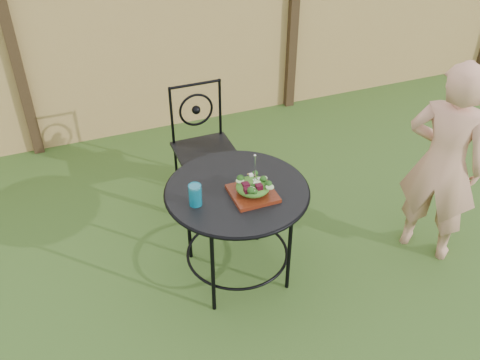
{
  "coord_description": "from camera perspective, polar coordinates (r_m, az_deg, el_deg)",
  "views": [
    {
      "loc": [
        -1.07,
        -2.51,
        2.73
      ],
      "look_at": [
        -0.08,
        0.05,
        0.75
      ],
      "focal_mm": 40.0,
      "sensor_mm": 36.0,
      "label": 1
    }
  ],
  "objects": [
    {
      "name": "drinking_glass",
      "position": [
        3.2,
        -4.8,
        -1.59
      ],
      "size": [
        0.08,
        0.08,
        0.14
      ],
      "primitive_type": "cylinder",
      "color": "#0B647F",
      "rests_on": "patio_table"
    },
    {
      "name": "patio_chair",
      "position": [
        4.24,
        -3.94,
        3.97
      ],
      "size": [
        0.46,
        0.46,
        0.95
      ],
      "color": "black",
      "rests_on": "ground"
    },
    {
      "name": "diner",
      "position": [
        3.81,
        20.86,
        1.59
      ],
      "size": [
        0.6,
        0.64,
        1.47
      ],
      "primitive_type": "imported",
      "rotation": [
        0.0,
        0.0,
        2.2
      ],
      "color": "tan",
      "rests_on": "ground"
    },
    {
      "name": "patio_table",
      "position": [
        3.44,
        -0.32,
        -2.82
      ],
      "size": [
        0.92,
        0.92,
        0.72
      ],
      "color": "black",
      "rests_on": "ground"
    },
    {
      "name": "fence",
      "position": [
        5.15,
        -8.14,
        15.15
      ],
      "size": [
        8.0,
        0.12,
        1.9
      ],
      "color": "tan",
      "rests_on": "ground"
    },
    {
      "name": "fork",
      "position": [
        3.19,
        1.58,
        1.19
      ],
      "size": [
        0.01,
        0.01,
        0.18
      ],
      "primitive_type": "cylinder",
      "color": "silver",
      "rests_on": "salad"
    },
    {
      "name": "salad_plate",
      "position": [
        3.3,
        1.37,
        -1.45
      ],
      "size": [
        0.27,
        0.27,
        0.02
      ],
      "primitive_type": "cube",
      "color": "#431409",
      "rests_on": "patio_table"
    },
    {
      "name": "ground",
      "position": [
        3.86,
        1.36,
        -9.22
      ],
      "size": [
        60.0,
        60.0,
        0.0
      ],
      "primitive_type": "plane",
      "color": "#244215",
      "rests_on": "ground"
    },
    {
      "name": "salad",
      "position": [
        3.27,
        1.38,
        -0.72
      ],
      "size": [
        0.21,
        0.21,
        0.08
      ],
      "primitive_type": "ellipsoid",
      "color": "#235614",
      "rests_on": "salad_plate"
    }
  ]
}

